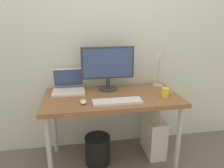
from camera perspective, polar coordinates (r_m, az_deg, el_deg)
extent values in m
plane|color=#665B51|center=(2.45, 0.00, -19.43)|extent=(6.00, 6.00, 0.00)
cube|color=silver|center=(2.35, -1.62, 13.33)|extent=(4.40, 0.04, 2.60)
cube|color=brown|center=(2.10, 0.00, -3.65)|extent=(1.31, 0.65, 0.04)
cylinder|color=#B2B2B7|center=(2.02, -16.34, -16.98)|extent=(0.04, 0.04, 0.69)
cylinder|color=#B2B2B7|center=(2.21, 17.18, -13.92)|extent=(0.04, 0.04, 0.69)
cylinder|color=#B2B2B7|center=(2.48, -15.04, -10.10)|extent=(0.04, 0.04, 0.69)
cylinder|color=#B2B2B7|center=(2.63, 12.06, -8.20)|extent=(0.04, 0.04, 0.69)
cylinder|color=#333338|center=(2.27, -1.09, -1.28)|extent=(0.20, 0.20, 0.01)
cylinder|color=#333338|center=(2.25, -1.10, 0.21)|extent=(0.04, 0.04, 0.11)
cube|color=#333338|center=(2.20, -1.13, 5.66)|extent=(0.54, 0.03, 0.33)
cube|color=#334C7F|center=(2.18, -1.06, 5.57)|extent=(0.50, 0.01, 0.29)
cube|color=silver|center=(2.21, -11.42, -2.07)|extent=(0.32, 0.22, 0.02)
cube|color=silver|center=(2.31, -11.51, 1.65)|extent=(0.32, 0.07, 0.21)
cube|color=#334C7F|center=(2.30, -11.52, 1.65)|extent=(0.30, 0.05, 0.18)
cylinder|color=#B2B2B7|center=(2.44, 12.10, -0.32)|extent=(0.11, 0.11, 0.01)
cylinder|color=#B2B2B7|center=(2.40, 12.34, 3.43)|extent=(0.02, 0.02, 0.32)
cone|color=#B2B2B7|center=(2.32, 13.00, 7.68)|extent=(0.11, 0.14, 0.13)
cube|color=silver|center=(1.92, 1.42, -4.69)|extent=(0.44, 0.14, 0.02)
ellipsoid|color=silver|center=(1.92, -7.64, -4.68)|extent=(0.06, 0.09, 0.03)
cylinder|color=yellow|center=(2.11, 13.91, -2.18)|extent=(0.07, 0.07, 0.09)
torus|color=yellow|center=(2.13, 15.11, -1.98)|extent=(0.05, 0.01, 0.05)
cube|color=silver|center=(2.49, 10.99, -13.32)|extent=(0.18, 0.36, 0.42)
cylinder|color=black|center=(2.33, -3.82, -16.98)|extent=(0.26, 0.26, 0.30)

